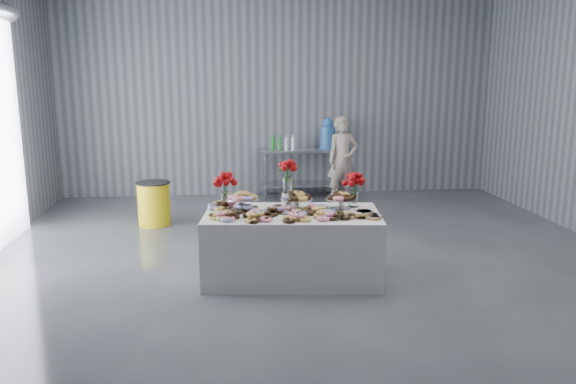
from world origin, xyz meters
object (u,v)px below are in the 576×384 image
(prep_table, at_px, (300,164))
(trash_barrel, at_px, (154,203))
(display_table, at_px, (292,246))
(person, at_px, (343,160))
(water_jug, at_px, (327,135))

(prep_table, bearing_deg, trash_barrel, -145.20)
(display_table, bearing_deg, person, 70.27)
(prep_table, distance_m, person, 0.87)
(prep_table, bearing_deg, display_table, -98.41)
(prep_table, distance_m, trash_barrel, 2.96)
(display_table, relative_size, trash_barrel, 2.89)
(water_jug, distance_m, person, 0.67)
(display_table, xyz_separation_m, prep_table, (0.61, 4.13, 0.24))
(water_jug, xyz_separation_m, trash_barrel, (-2.92, -1.68, -0.82))
(prep_table, xyz_separation_m, person, (0.69, -0.52, 0.14))
(display_table, height_order, trash_barrel, display_table)
(display_table, bearing_deg, water_jug, 74.95)
(prep_table, bearing_deg, person, -36.92)
(display_table, relative_size, person, 1.25)
(display_table, height_order, prep_table, prep_table)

